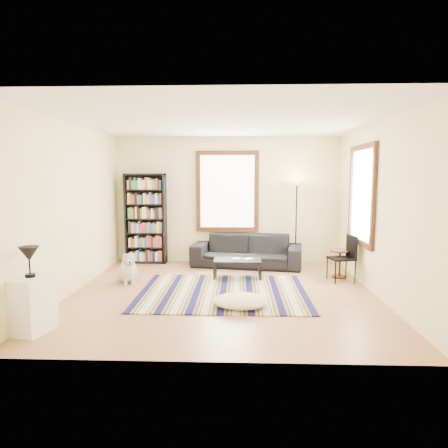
{
  "coord_description": "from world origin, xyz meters",
  "views": [
    {
      "loc": [
        0.26,
        -6.46,
        1.92
      ],
      "look_at": [
        0.0,
        0.5,
        1.1
      ],
      "focal_mm": 32.0,
      "sensor_mm": 36.0,
      "label": 1
    }
  ],
  "objects_px": {
    "folding_chair": "(341,259)",
    "dog": "(127,267)",
    "floor_lamp": "(296,223)",
    "side_table": "(340,264)",
    "white_cabinet": "(32,305)",
    "sofa": "(247,251)",
    "floor_cushion": "(241,301)",
    "bookshelf": "(146,219)",
    "coffee_table": "(237,269)"
  },
  "relations": [
    {
      "from": "floor_cushion",
      "to": "dog",
      "type": "height_order",
      "value": "dog"
    },
    {
      "from": "sofa",
      "to": "coffee_table",
      "type": "bearing_deg",
      "value": -91.8
    },
    {
      "from": "folding_chair",
      "to": "dog",
      "type": "distance_m",
      "value": 3.93
    },
    {
      "from": "side_table",
      "to": "white_cabinet",
      "type": "bearing_deg",
      "value": -147.35
    },
    {
      "from": "sofa",
      "to": "folding_chair",
      "type": "height_order",
      "value": "folding_chair"
    },
    {
      "from": "coffee_table",
      "to": "folding_chair",
      "type": "relative_size",
      "value": 1.05
    },
    {
      "from": "side_table",
      "to": "folding_chair",
      "type": "relative_size",
      "value": 0.63
    },
    {
      "from": "dog",
      "to": "white_cabinet",
      "type": "bearing_deg",
      "value": -125.81
    },
    {
      "from": "floor_lamp",
      "to": "dog",
      "type": "distance_m",
      "value": 3.67
    },
    {
      "from": "bookshelf",
      "to": "sofa",
      "type": "bearing_deg",
      "value": -6.84
    },
    {
      "from": "floor_lamp",
      "to": "white_cabinet",
      "type": "relative_size",
      "value": 2.66
    },
    {
      "from": "coffee_table",
      "to": "floor_cushion",
      "type": "xyz_separation_m",
      "value": [
        0.06,
        -1.76,
        -0.08
      ]
    },
    {
      "from": "sofa",
      "to": "side_table",
      "type": "xyz_separation_m",
      "value": [
        1.77,
        -0.93,
        -0.07
      ]
    },
    {
      "from": "coffee_table",
      "to": "side_table",
      "type": "bearing_deg",
      "value": 3.07
    },
    {
      "from": "sofa",
      "to": "dog",
      "type": "height_order",
      "value": "sofa"
    },
    {
      "from": "bookshelf",
      "to": "folding_chair",
      "type": "bearing_deg",
      "value": -20.6
    },
    {
      "from": "sofa",
      "to": "folding_chair",
      "type": "xyz_separation_m",
      "value": [
        1.72,
        -1.22,
        0.09
      ]
    },
    {
      "from": "bookshelf",
      "to": "white_cabinet",
      "type": "bearing_deg",
      "value": -96.76
    },
    {
      "from": "coffee_table",
      "to": "dog",
      "type": "height_order",
      "value": "dog"
    },
    {
      "from": "floor_cushion",
      "to": "floor_lamp",
      "type": "height_order",
      "value": "floor_lamp"
    },
    {
      "from": "side_table",
      "to": "white_cabinet",
      "type": "height_order",
      "value": "white_cabinet"
    },
    {
      "from": "floor_cushion",
      "to": "dog",
      "type": "relative_size",
      "value": 1.46
    },
    {
      "from": "bookshelf",
      "to": "side_table",
      "type": "distance_m",
      "value": 4.25
    },
    {
      "from": "dog",
      "to": "floor_lamp",
      "type": "bearing_deg",
      "value": 1.67
    },
    {
      "from": "bookshelf",
      "to": "coffee_table",
      "type": "relative_size",
      "value": 2.22
    },
    {
      "from": "sofa",
      "to": "folding_chair",
      "type": "relative_size",
      "value": 2.71
    },
    {
      "from": "floor_cushion",
      "to": "floor_lamp",
      "type": "xyz_separation_m",
      "value": [
        1.2,
        2.89,
        0.83
      ]
    },
    {
      "from": "folding_chair",
      "to": "dog",
      "type": "bearing_deg",
      "value": 171.78
    },
    {
      "from": "side_table",
      "to": "white_cabinet",
      "type": "relative_size",
      "value": 0.77
    },
    {
      "from": "coffee_table",
      "to": "floor_lamp",
      "type": "relative_size",
      "value": 0.48
    },
    {
      "from": "floor_cushion",
      "to": "side_table",
      "type": "distance_m",
      "value": 2.67
    },
    {
      "from": "bookshelf",
      "to": "white_cabinet",
      "type": "distance_m",
      "value": 4.16
    },
    {
      "from": "sofa",
      "to": "floor_lamp",
      "type": "height_order",
      "value": "floor_lamp"
    },
    {
      "from": "side_table",
      "to": "bookshelf",
      "type": "bearing_deg",
      "value": 163.37
    },
    {
      "from": "dog",
      "to": "folding_chair",
      "type": "bearing_deg",
      "value": -20.33
    },
    {
      "from": "bookshelf",
      "to": "coffee_table",
      "type": "height_order",
      "value": "bookshelf"
    },
    {
      "from": "floor_cushion",
      "to": "white_cabinet",
      "type": "relative_size",
      "value": 1.18
    },
    {
      "from": "bookshelf",
      "to": "dog",
      "type": "distance_m",
      "value": 1.84
    },
    {
      "from": "dog",
      "to": "bookshelf",
      "type": "bearing_deg",
      "value": 68.04
    },
    {
      "from": "floor_lamp",
      "to": "white_cabinet",
      "type": "distance_m",
      "value": 5.48
    },
    {
      "from": "coffee_table",
      "to": "floor_lamp",
      "type": "xyz_separation_m",
      "value": [
        1.26,
        1.13,
        0.75
      ]
    },
    {
      "from": "sofa",
      "to": "side_table",
      "type": "distance_m",
      "value": 2.0
    },
    {
      "from": "floor_cushion",
      "to": "folding_chair",
      "type": "relative_size",
      "value": 0.96
    },
    {
      "from": "coffee_table",
      "to": "floor_lamp",
      "type": "distance_m",
      "value": 1.85
    },
    {
      "from": "sofa",
      "to": "white_cabinet",
      "type": "distance_m",
      "value": 4.69
    },
    {
      "from": "floor_lamp",
      "to": "dog",
      "type": "relative_size",
      "value": 3.29
    },
    {
      "from": "side_table",
      "to": "folding_chair",
      "type": "xyz_separation_m",
      "value": [
        -0.05,
        -0.29,
        0.16
      ]
    },
    {
      "from": "folding_chair",
      "to": "floor_cushion",
      "type": "bearing_deg",
      "value": -150.96
    },
    {
      "from": "folding_chair",
      "to": "white_cabinet",
      "type": "xyz_separation_m",
      "value": [
        -4.45,
        -2.59,
        -0.08
      ]
    },
    {
      "from": "sofa",
      "to": "dog",
      "type": "xyz_separation_m",
      "value": [
        -2.21,
        -1.43,
        -0.06
      ]
    }
  ]
}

